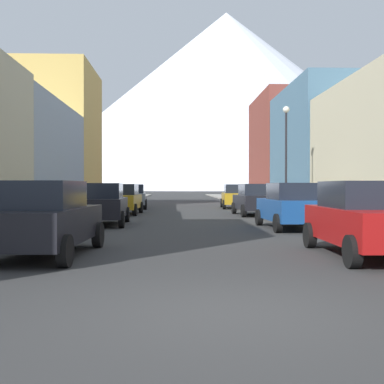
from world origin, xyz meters
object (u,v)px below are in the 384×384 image
object	(u,v)px
car_left_3	(133,196)
car_right_0	(366,218)
car_left_1	(103,204)
potted_plant_1	(330,206)
pedestrian_1	(362,205)
car_right_1	(291,206)
streetlamp_right	(286,143)
pedestrian_0	(85,198)
car_left_0	(44,218)
car_right_2	(255,199)
car_left_2	(123,199)
potted_plant_0	(32,207)
car_right_3	(235,196)

from	to	relation	value
car_left_3	car_right_0	world-z (taller)	same
car_left_1	potted_plant_1	distance (m)	11.25
pedestrian_1	car_right_1	bearing A→B (deg)	160.25
car_left_1	car_right_0	xyz separation A→B (m)	(7.60, -9.59, 0.00)
pedestrian_1	streetlamp_right	xyz separation A→B (m)	(-0.90, 8.61, 3.03)
pedestrian_0	streetlamp_right	xyz separation A→B (m)	(11.60, -3.83, 3.09)
car_right_0	pedestrian_1	size ratio (longest dim) A/B	2.55
car_left_1	pedestrian_0	distance (m)	9.74
car_right_1	potted_plant_1	xyz separation A→B (m)	(3.20, 5.30, -0.24)
car_left_0	car_left_3	world-z (taller)	same
potted_plant_1	car_right_2	bearing A→B (deg)	133.16
car_left_2	car_right_0	size ratio (longest dim) A/B	1.01
car_left_3	car_right_0	size ratio (longest dim) A/B	1.01
car_left_3	potted_plant_1	xyz separation A→B (m)	(10.80, -11.83, -0.24)
car_right_1	streetlamp_right	bearing A→B (deg)	78.68
car_right_2	potted_plant_0	size ratio (longest dim) A/B	4.42
car_right_3	potted_plant_0	distance (m)	18.17
car_left_0	streetlamp_right	distance (m)	17.80
car_left_1	car_right_3	distance (m)	17.19
car_left_2	car_right_1	xyz separation A→B (m)	(7.60, -10.19, 0.00)
car_left_2	car_right_1	world-z (taller)	same
car_left_1	car_right_0	distance (m)	12.24
car_left_0	car_left_1	bearing A→B (deg)	89.97
car_left_2	pedestrian_0	world-z (taller)	same
car_right_2	potted_plant_1	bearing A→B (deg)	-46.84
car_left_3	car_right_3	world-z (taller)	same
car_left_1	potted_plant_1	size ratio (longest dim) A/B	4.77
car_right_2	pedestrian_1	distance (m)	9.90
car_left_3	pedestrian_1	size ratio (longest dim) A/B	2.58
pedestrian_0	car_right_0	bearing A→B (deg)	-62.14
car_left_2	car_right_3	xyz separation A→B (m)	(7.59, 7.37, 0.00)
car_right_0	car_left_2	bearing A→B (deg)	113.30
car_right_1	pedestrian_1	xyz separation A→B (m)	(2.45, -0.88, 0.06)
car_left_3	car_right_3	size ratio (longest dim) A/B	1.00
car_left_1	car_right_3	bearing A→B (deg)	63.78
streetlamp_right	car_right_2	bearing A→B (deg)	147.79
car_right_3	pedestrian_0	xyz separation A→B (m)	(-10.05, -6.00, 0.00)
car_left_3	potted_plant_1	bearing A→B (deg)	-47.62
car_right_2	potted_plant_0	distance (m)	12.24
car_left_0	potted_plant_0	bearing A→B (deg)	107.45
car_left_2	car_right_2	size ratio (longest dim) A/B	1.00
car_left_1	car_left_3	world-z (taller)	same
car_right_1	car_right_3	bearing A→B (deg)	90.01
car_left_3	car_right_2	world-z (taller)	same
car_right_0	car_right_2	world-z (taller)	same
car_right_3	streetlamp_right	size ratio (longest dim) A/B	0.76
car_right_0	car_right_2	distance (m)	16.16
potted_plant_1	car_left_3	bearing A→B (deg)	132.38
car_left_2	car_right_0	xyz separation A→B (m)	(7.60, -17.64, 0.00)
car_right_3	potted_plant_0	bearing A→B (deg)	-126.45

